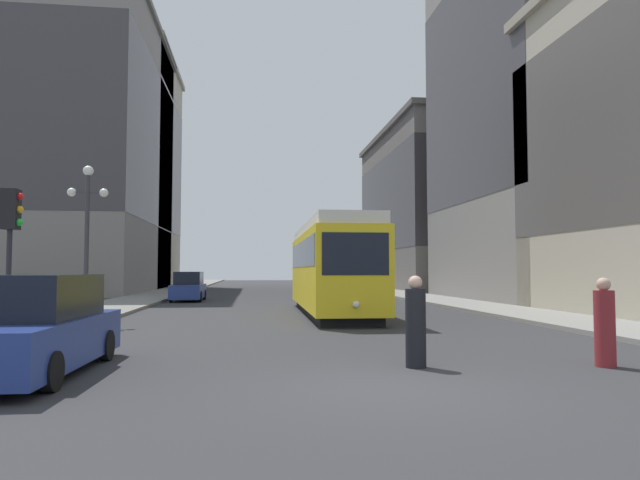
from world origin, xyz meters
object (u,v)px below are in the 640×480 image
Objects in this scene: transit_bus at (334,270)px; traffic_light_near_left at (11,225)px; streetcar at (331,266)px; lamp_post_left_near at (87,218)px; parked_car_left_mid at (189,287)px; pedestrian_crossing_near at (416,324)px; parked_car_left_near at (36,328)px; pedestrian_crossing_far at (605,325)px.

traffic_light_near_left is (-12.01, -29.48, 1.01)m from transit_bus.
streetcar is 10.05m from lamp_post_left_near.
streetcar is 2.60× the size of parked_car_left_mid.
parked_car_left_mid is 2.74× the size of pedestrian_crossing_near.
parked_car_left_near is 7.13m from pedestrian_crossing_near.
pedestrian_crossing_near is 0.49× the size of traffic_light_near_left.
pedestrian_crossing_far is (3.51, -13.75, -1.28)m from streetcar.
lamp_post_left_near reaches higher than transit_bus.
streetcar is at bearing 62.24° from parked_car_left_near.
lamp_post_left_near reaches higher than pedestrian_crossing_near.
transit_bus is 25.85m from lamp_post_left_near.
parked_car_left_mid is (-7.36, 11.57, -1.26)m from streetcar.
traffic_light_near_left reaches higher than transit_bus.
transit_bus is (2.97, 19.15, -0.15)m from streetcar.
traffic_light_near_left is at bearing 142.64° from pedestrian_crossing_near.
parked_car_left_near is (-10.33, -32.39, -1.10)m from transit_bus.
transit_bus is 32.92m from pedestrian_crossing_far.
lamp_post_left_near is at bearing -116.58° from transit_bus.
pedestrian_crossing_far is (10.87, -0.51, -0.03)m from parked_car_left_near.
lamp_post_left_near reaches higher than streetcar.
streetcar is 1.11× the size of transit_bus.
lamp_post_left_near is at bearing -97.15° from parked_car_left_mid.
transit_bus reaches higher than pedestrian_crossing_far.
streetcar is 15.20m from parked_car_left_near.
pedestrian_crossing_near is 9.55m from traffic_light_near_left.
parked_car_left_mid is 1.35× the size of traffic_light_near_left.
parked_car_left_near is at bearing -78.89° from lamp_post_left_near.
parked_car_left_mid is 27.55m from pedestrian_crossing_far.
lamp_post_left_near reaches higher than parked_car_left_near.
pedestrian_crossing_far is 0.48× the size of traffic_light_near_left.
streetcar is at bearing 21.04° from lamp_post_left_near.
streetcar is at bearing -57.53° from parked_car_left_mid.
pedestrian_crossing_far is (0.54, -32.89, -1.13)m from transit_bus.
parked_car_left_mid is 22.07m from traffic_light_near_left.
streetcar is 14.25m from pedestrian_crossing_far.
streetcar is 13.76m from traffic_light_near_left.
pedestrian_crossing_near is (-0.23, -13.36, -1.26)m from streetcar.
traffic_light_near_left reaches higher than pedestrian_crossing_far.
transit_bus reaches higher than parked_car_left_near.
pedestrian_crossing_far is at bearing -87.33° from transit_bus.
transit_bus is at bearing 36.29° from parked_car_left_mid.
pedestrian_crossing_near is at bearing -47.36° from lamp_post_left_near.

